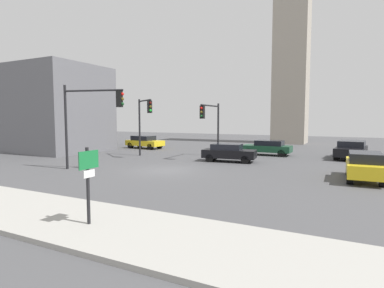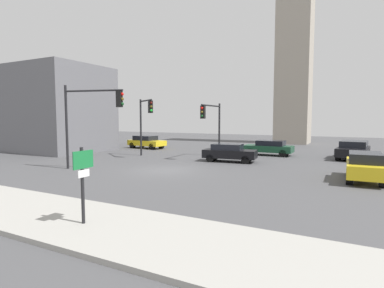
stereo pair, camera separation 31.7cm
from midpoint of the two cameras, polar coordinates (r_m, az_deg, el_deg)
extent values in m
plane|color=#4C4C4F|center=(19.99, -5.40, -4.82)|extent=(88.53, 88.53, 0.00)
cube|color=#A8A59E|center=(13.02, -29.32, -10.28)|extent=(29.45, 3.56, 0.15)
cylinder|color=black|center=(9.91, -19.35, -7.24)|extent=(0.10, 0.10, 2.31)
cube|color=#197238|center=(9.74, -19.23, -2.74)|extent=(0.04, 0.77, 0.53)
cube|color=white|center=(9.80, -19.17, -5.16)|extent=(0.04, 0.43, 0.22)
cylinder|color=black|center=(27.40, 4.47, 2.59)|extent=(0.16, 0.16, 4.59)
cylinder|color=black|center=(25.60, 3.01, 7.00)|extent=(0.27, 3.85, 0.12)
cube|color=black|center=(24.04, 1.52, 5.84)|extent=(0.33, 0.33, 1.00)
sphere|color=red|center=(23.86, 1.33, 6.57)|extent=(0.20, 0.20, 0.20)
sphere|color=#594714|center=(23.86, 1.33, 5.85)|extent=(0.20, 0.20, 0.20)
sphere|color=#14471E|center=(23.85, 1.33, 5.13)|extent=(0.20, 0.20, 0.20)
cylinder|color=black|center=(21.88, -22.41, 2.83)|extent=(0.16, 0.16, 5.44)
cylinder|color=black|center=(20.86, -18.01, 9.27)|extent=(3.92, 1.12, 0.12)
cube|color=black|center=(20.00, -13.57, 8.00)|extent=(0.39, 0.39, 1.00)
sphere|color=red|center=(19.93, -13.06, 8.88)|extent=(0.20, 0.20, 0.20)
sphere|color=#594714|center=(19.91, -13.05, 8.02)|extent=(0.20, 0.20, 0.20)
sphere|color=#14471E|center=(19.90, -13.03, 7.16)|extent=(0.20, 0.20, 0.20)
cylinder|color=black|center=(28.01, -9.87, 2.97)|extent=(0.16, 0.16, 4.96)
cylinder|color=black|center=(26.58, -8.99, 7.84)|extent=(2.51, 1.91, 0.12)
cube|color=black|center=(25.36, -8.11, 6.76)|extent=(0.45, 0.45, 1.00)
sphere|color=#4C0F0C|center=(25.18, -7.97, 7.46)|extent=(0.20, 0.20, 0.20)
sphere|color=#594714|center=(25.17, -7.96, 6.78)|extent=(0.20, 0.20, 0.20)
sphere|color=green|center=(25.16, -7.96, 6.09)|extent=(0.20, 0.20, 0.20)
cube|color=black|center=(23.90, 6.43, -1.78)|extent=(4.13, 2.11, 0.62)
cube|color=black|center=(23.90, 5.98, -0.55)|extent=(2.38, 1.71, 0.48)
cylinder|color=black|center=(24.32, 9.89, -2.44)|extent=(0.63, 0.37, 0.60)
cylinder|color=black|center=(23.00, 9.30, -2.85)|extent=(0.63, 0.37, 0.60)
cylinder|color=black|center=(24.93, 3.78, -2.21)|extent=(0.63, 0.37, 0.60)
cylinder|color=black|center=(23.65, 2.86, -2.58)|extent=(0.63, 0.37, 0.60)
cube|color=yellow|center=(34.58, -8.87, 0.20)|extent=(4.37, 2.27, 0.56)
cube|color=black|center=(34.68, -9.13, 1.06)|extent=(2.51, 1.85, 0.54)
cylinder|color=black|center=(34.23, -6.25, -0.28)|extent=(0.69, 0.40, 0.66)
cylinder|color=black|center=(33.10, -7.89, -0.47)|extent=(0.69, 0.40, 0.66)
cylinder|color=black|center=(36.11, -9.75, -0.06)|extent=(0.69, 0.40, 0.66)
cylinder|color=black|center=(35.04, -11.41, -0.23)|extent=(0.69, 0.40, 0.66)
cube|color=yellow|center=(18.98, 28.57, -3.82)|extent=(1.83, 4.32, 0.68)
cube|color=black|center=(18.70, 28.67, -2.18)|extent=(1.58, 2.43, 0.55)
cylinder|color=black|center=(20.44, 26.33, -4.12)|extent=(0.33, 0.68, 0.68)
cylinder|color=black|center=(20.52, 30.31, -4.25)|extent=(0.33, 0.68, 0.68)
cylinder|color=black|center=(17.57, 26.44, -5.51)|extent=(0.33, 0.68, 0.68)
cylinder|color=black|center=(17.66, 31.08, -5.65)|extent=(0.33, 0.68, 0.68)
cube|color=black|center=(28.50, 26.80, -1.14)|extent=(2.56, 4.96, 0.65)
cube|color=black|center=(28.69, 26.88, 0.01)|extent=(2.12, 2.84, 0.54)
cylinder|color=black|center=(26.86, 28.34, -2.23)|extent=(0.44, 0.67, 0.64)
cylinder|color=black|center=(27.02, 24.60, -2.05)|extent=(0.44, 0.67, 0.64)
cylinder|color=black|center=(30.09, 28.72, -1.55)|extent=(0.44, 0.67, 0.64)
cylinder|color=black|center=(30.23, 25.39, -1.40)|extent=(0.44, 0.67, 0.64)
cube|color=#19472D|center=(28.76, 13.22, -0.80)|extent=(4.24, 1.82, 0.56)
cube|color=black|center=(28.67, 13.65, 0.15)|extent=(2.38, 1.59, 0.50)
cylinder|color=black|center=(28.47, 10.04, -1.37)|extent=(0.64, 0.33, 0.64)
cylinder|color=black|center=(29.86, 10.88, -1.10)|extent=(0.64, 0.33, 0.64)
cylinder|color=black|center=(27.76, 15.71, -1.63)|extent=(0.64, 0.33, 0.64)
cylinder|color=black|center=(29.19, 16.29, -1.34)|extent=(0.64, 0.33, 0.64)
cube|color=slate|center=(35.06, -24.95, 5.73)|extent=(11.02, 7.72, 8.37)
cube|color=#A89E8E|center=(44.17, 17.52, 14.75)|extent=(4.20, 4.20, 22.29)
camera|label=1|loc=(0.16, -90.43, -0.04)|focal=29.20mm
camera|label=2|loc=(0.16, 89.57, 0.04)|focal=29.20mm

